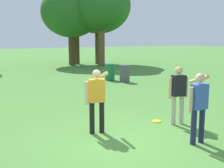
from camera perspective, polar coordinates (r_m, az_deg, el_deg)
ground_plane at (r=6.89m, az=1.95°, el=-11.32°), size 120.00×120.00×0.00m
person_thrower at (r=7.18m, az=-3.11°, el=-2.48°), size 0.70×0.65×1.64m
person_catcher at (r=8.11m, az=13.15°, el=-1.47°), size 0.60×0.28×1.64m
person_bystander at (r=6.75m, az=16.96°, el=-3.64°), size 0.61×0.68×1.64m
frisbee at (r=8.45m, az=8.91°, el=-7.40°), size 0.27×0.27×0.03m
trash_can_beside_table at (r=15.61m, az=2.57°, el=2.17°), size 0.59×0.59×0.96m
trash_can_further_along at (r=16.25m, az=-0.44°, el=2.46°), size 0.59×0.59×0.96m
tree_far_right at (r=25.42m, az=-8.25°, el=14.10°), size 5.14×5.14×6.79m
tree_slender_mid at (r=26.50m, az=-7.25°, el=14.05°), size 3.84×3.84×6.33m
tree_back_left at (r=24.32m, az=-2.16°, el=15.09°), size 4.46×4.46×6.81m
tree_back_right at (r=26.44m, az=-2.82°, el=15.40°), size 5.87×5.87×7.75m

